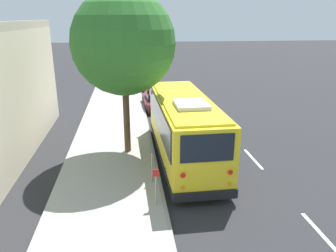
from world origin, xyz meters
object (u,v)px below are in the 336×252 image
object	(u,v)px
shuttle_bus	(184,125)
sign_post_near	(156,186)
sign_post_far	(152,168)
parked_sedan_white	(147,75)
parked_sedan_gray	(151,84)
street_tree	(123,35)
parked_sedan_maroon	(156,101)

from	to	relation	value
shuttle_bus	sign_post_near	xyz separation A→B (m)	(-4.19, 1.74, -0.88)
sign_post_far	parked_sedan_white	bearing A→B (deg)	-3.12
shuttle_bus	sign_post_far	distance (m)	3.15
parked_sedan_gray	street_tree	size ratio (longest dim) A/B	0.50
street_tree	shuttle_bus	bearing A→B (deg)	-113.21
parked_sedan_gray	sign_post_near	xyz separation A→B (m)	(-20.47, 1.38, 0.25)
parked_sedan_white	shuttle_bus	bearing A→B (deg)	-176.00
shuttle_bus	street_tree	world-z (taller)	street_tree
parked_sedan_maroon	parked_sedan_white	size ratio (longest dim) A/B	0.99
sign_post_near	parked_sedan_white	bearing A→B (deg)	-2.91
parked_sedan_gray	sign_post_near	world-z (taller)	sign_post_near
parked_sedan_maroon	sign_post_near	world-z (taller)	sign_post_near
parked_sedan_maroon	sign_post_near	bearing A→B (deg)	170.99
parked_sedan_gray	parked_sedan_white	size ratio (longest dim) A/B	1.01
street_tree	sign_post_far	size ratio (longest dim) A/B	7.01
parked_sedan_white	sign_post_far	world-z (taller)	sign_post_far
shuttle_bus	sign_post_far	xyz separation A→B (m)	(-2.43, 1.74, -0.99)
street_tree	parked_sedan_maroon	bearing A→B (deg)	-14.72
parked_sedan_maroon	parked_sedan_gray	distance (m)	6.58
sign_post_near	sign_post_far	xyz separation A→B (m)	(1.77, 0.00, -0.11)
parked_sedan_maroon	parked_sedan_gray	world-z (taller)	parked_sedan_gray
shuttle_bus	sign_post_near	bearing A→B (deg)	156.58
street_tree	parked_sedan_white	bearing A→B (deg)	-6.40
shuttle_bus	street_tree	size ratio (longest dim) A/B	1.05
parked_sedan_gray	parked_sedan_maroon	bearing A→B (deg)	177.39
parked_sedan_maroon	parked_sedan_white	distance (m)	11.96
street_tree	sign_post_far	distance (m)	6.34
sign_post_far	parked_sedan_gray	bearing A→B (deg)	-4.21
shuttle_bus	parked_sedan_maroon	distance (m)	9.78
parked_sedan_gray	sign_post_far	bearing A→B (deg)	174.21
parked_sedan_gray	parked_sedan_white	distance (m)	5.38
shuttle_bus	parked_sedan_white	xyz separation A→B (m)	(21.66, 0.43, -1.15)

